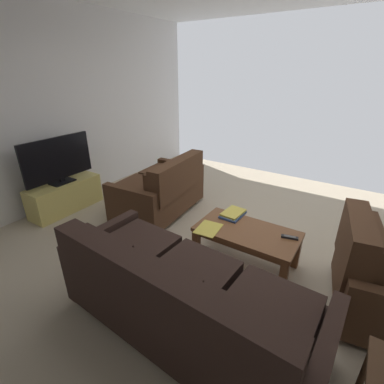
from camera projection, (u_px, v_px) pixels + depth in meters
The scene contains 10 objects.
ground_plane at pixel (237, 249), 3.22m from camera, with size 5.76×5.54×0.01m, color #B7A88E.
wall_right at pixel (66, 108), 4.10m from camera, with size 0.12×5.54×2.79m, color silver.
sofa_main at pixel (181, 298), 2.05m from camera, with size 2.07×0.93×0.83m.
loveseat_near at pixel (162, 190), 3.89m from camera, with size 0.92×1.37×0.85m.
coffee_table at pixel (247, 236), 2.85m from camera, with size 1.03×0.56×0.41m.
tv_stand at pixel (66, 196), 4.03m from camera, with size 0.39×1.04×0.44m.
flat_tv at pixel (58, 160), 3.81m from camera, with size 0.21×1.02×0.65m.
book_stack at pixel (233, 214), 3.10m from camera, with size 0.22×0.31×0.05m.
tv_remote at pixel (290, 237), 2.69m from camera, with size 0.17×0.08×0.02m.
loose_magazine at pixel (208, 229), 2.85m from camera, with size 0.22×0.29×0.01m, color #E0CC4C.
Camera 1 is at (-1.02, 2.52, 1.92)m, focal length 25.75 mm.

